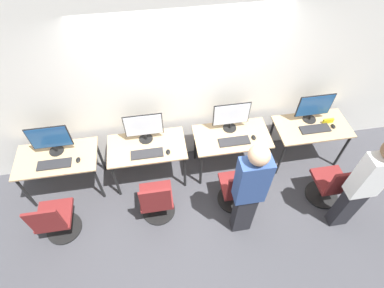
{
  "coord_description": "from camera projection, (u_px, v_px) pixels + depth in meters",
  "views": [
    {
      "loc": [
        -0.41,
        -2.43,
        4.02
      ],
      "look_at": [
        0.0,
        0.12,
        0.9
      ],
      "focal_mm": 28.0,
      "sensor_mm": 36.0,
      "label": 1
    }
  ],
  "objects": [
    {
      "name": "ground_plane",
      "position": [
        193.0,
        187.0,
        4.67
      ],
      "size": [
        20.0,
        20.0,
        0.0
      ],
      "primitive_type": "plane",
      "color": "#3D3D42"
    },
    {
      "name": "monitor_far_left",
      "position": [
        50.0,
        139.0,
        3.97
      ],
      "size": [
        0.53,
        0.2,
        0.48
      ],
      "color": "black",
      "rests_on": "desk_far_left"
    },
    {
      "name": "keyboard_far_left",
      "position": [
        54.0,
        164.0,
        4.01
      ],
      "size": [
        0.45,
        0.16,
        0.02
      ],
      "color": "#262628",
      "rests_on": "desk_far_left"
    },
    {
      "name": "desk_left",
      "position": [
        147.0,
        151.0,
        4.29
      ],
      "size": [
        1.1,
        0.6,
        0.75
      ],
      "color": "tan",
      "rests_on": "ground_plane"
    },
    {
      "name": "keyboard_far_right",
      "position": [
        315.0,
        129.0,
        4.42
      ],
      "size": [
        0.45,
        0.16,
        0.02
      ],
      "color": "#262628",
      "rests_on": "desk_far_right"
    },
    {
      "name": "keyboard_right",
      "position": [
        234.0,
        141.0,
        4.26
      ],
      "size": [
        0.45,
        0.16,
        0.02
      ],
      "color": "#262628",
      "rests_on": "desk_right"
    },
    {
      "name": "wall_back",
      "position": [
        185.0,
        87.0,
        4.05
      ],
      "size": [
        12.0,
        0.05,
        2.8
      ],
      "color": "silver",
      "rests_on": "ground_plane"
    },
    {
      "name": "keyboard_left",
      "position": [
        147.0,
        154.0,
        4.12
      ],
      "size": [
        0.45,
        0.16,
        0.02
      ],
      "color": "#262628",
      "rests_on": "desk_left"
    },
    {
      "name": "desk_far_right",
      "position": [
        311.0,
        130.0,
        4.54
      ],
      "size": [
        1.1,
        0.6,
        0.75
      ],
      "color": "tan",
      "rests_on": "ground_plane"
    },
    {
      "name": "person_far_right",
      "position": [
        364.0,
        185.0,
        3.58
      ],
      "size": [
        0.36,
        0.23,
        1.73
      ],
      "color": "#232328",
      "rests_on": "ground_plane"
    },
    {
      "name": "placard_far_right",
      "position": [
        328.0,
        121.0,
        4.48
      ],
      "size": [
        0.16,
        0.03,
        0.08
      ],
      "color": "yellow",
      "rests_on": "desk_far_right"
    },
    {
      "name": "mouse_right",
      "position": [
        254.0,
        137.0,
        4.31
      ],
      "size": [
        0.06,
        0.09,
        0.03
      ],
      "color": "black",
      "rests_on": "desk_right"
    },
    {
      "name": "office_chair_far_left",
      "position": [
        56.0,
        221.0,
        3.92
      ],
      "size": [
        0.48,
        0.48,
        0.88
      ],
      "color": "black",
      "rests_on": "ground_plane"
    },
    {
      "name": "desk_right",
      "position": [
        231.0,
        140.0,
        4.42
      ],
      "size": [
        1.1,
        0.6,
        0.75
      ],
      "color": "tan",
      "rests_on": "ground_plane"
    },
    {
      "name": "mouse_far_left",
      "position": [
        78.0,
        160.0,
        4.05
      ],
      "size": [
        0.06,
        0.09,
        0.03
      ],
      "color": "black",
      "rests_on": "desk_far_left"
    },
    {
      "name": "desk_far_left",
      "position": [
        58.0,
        162.0,
        4.17
      ],
      "size": [
        1.1,
        0.6,
        0.75
      ],
      "color": "tan",
      "rests_on": "ground_plane"
    },
    {
      "name": "person_right",
      "position": [
        249.0,
        190.0,
        3.51
      ],
      "size": [
        0.36,
        0.23,
        1.76
      ],
      "color": "#232328",
      "rests_on": "ground_plane"
    },
    {
      "name": "monitor_right",
      "position": [
        231.0,
        116.0,
        4.25
      ],
      "size": [
        0.53,
        0.2,
        0.48
      ],
      "color": "black",
      "rests_on": "desk_right"
    },
    {
      "name": "office_chair_left",
      "position": [
        157.0,
        202.0,
        4.1
      ],
      "size": [
        0.48,
        0.48,
        0.88
      ],
      "color": "black",
      "rests_on": "ground_plane"
    },
    {
      "name": "mouse_far_right",
      "position": [
        333.0,
        126.0,
        4.45
      ],
      "size": [
        0.06,
        0.09,
        0.03
      ],
      "color": "black",
      "rests_on": "desk_far_right"
    },
    {
      "name": "monitor_left",
      "position": [
        144.0,
        127.0,
        4.11
      ],
      "size": [
        0.53,
        0.2,
        0.48
      ],
      "color": "black",
      "rests_on": "desk_left"
    },
    {
      "name": "mouse_left",
      "position": [
        168.0,
        152.0,
        4.13
      ],
      "size": [
        0.06,
        0.09,
        0.03
      ],
      "color": "black",
      "rests_on": "desk_left"
    },
    {
      "name": "office_chair_right",
      "position": [
        237.0,
        190.0,
        4.22
      ],
      "size": [
        0.48,
        0.48,
        0.88
      ],
      "color": "black",
      "rests_on": "ground_plane"
    },
    {
      "name": "office_chair_far_right",
      "position": [
        331.0,
        186.0,
        4.26
      ],
      "size": [
        0.48,
        0.48,
        0.88
      ],
      "color": "black",
      "rests_on": "ground_plane"
    },
    {
      "name": "monitor_far_right",
      "position": [
        314.0,
        107.0,
        4.36
      ],
      "size": [
        0.53,
        0.2,
        0.48
      ],
      "color": "black",
      "rests_on": "desk_far_right"
    }
  ]
}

